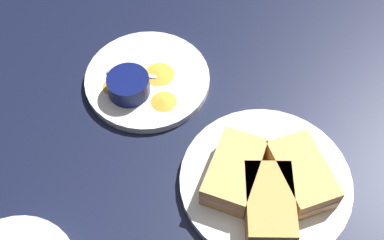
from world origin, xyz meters
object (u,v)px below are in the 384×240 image
(spoon_by_dark_ramekin, at_px, (270,187))
(ramekin_light_gravy, at_px, (129,85))
(plate_sandwich_main, at_px, (266,182))
(plate_chips_companion, at_px, (148,80))
(ramekin_dark_sauce, at_px, (308,182))
(sandwich_half_near, at_px, (235,171))
(spoon_by_gravy_ramekin, at_px, (122,73))
(sandwich_half_extra, at_px, (302,174))
(sandwich_half_far, at_px, (270,204))

(spoon_by_dark_ramekin, distance_m, ramekin_light_gravy, 0.32)
(plate_sandwich_main, distance_m, plate_chips_companion, 0.31)
(plate_sandwich_main, distance_m, ramekin_dark_sauce, 0.07)
(sandwich_half_near, xyz_separation_m, spoon_by_gravy_ramekin, (0.22, 0.22, -0.02))
(spoon_by_dark_ramekin, xyz_separation_m, plate_chips_companion, (0.23, 0.23, -0.01))
(ramekin_light_gravy, bearing_deg, sandwich_half_near, -132.16)
(plate_sandwich_main, xyz_separation_m, sandwich_half_near, (0.00, 0.06, 0.03))
(spoon_by_dark_ramekin, relative_size, ramekin_light_gravy, 1.25)
(sandwich_half_near, distance_m, sandwich_half_extra, 0.11)
(sandwich_half_far, distance_m, ramekin_light_gravy, 0.34)
(plate_sandwich_main, distance_m, sandwich_half_far, 0.06)
(plate_sandwich_main, height_order, ramekin_dark_sauce, ramekin_dark_sauce)
(plate_chips_companion, xyz_separation_m, ramekin_light_gravy, (-0.04, 0.03, 0.03))
(plate_chips_companion, relative_size, spoon_by_gravy_ramekin, 2.44)
(sandwich_half_extra, bearing_deg, spoon_by_dark_ramekin, 106.22)
(ramekin_dark_sauce, bearing_deg, sandwich_half_extra, 42.09)
(plate_sandwich_main, relative_size, sandwich_half_extra, 1.96)
(sandwich_half_near, distance_m, sandwich_half_far, 0.08)
(spoon_by_dark_ramekin, distance_m, plate_chips_companion, 0.32)
(plate_sandwich_main, height_order, spoon_by_dark_ramekin, spoon_by_dark_ramekin)
(sandwich_half_far, relative_size, sandwich_half_extra, 0.90)
(sandwich_half_near, bearing_deg, plate_chips_companion, 37.73)
(sandwich_half_far, height_order, spoon_by_gravy_ramekin, sandwich_half_far)
(sandwich_half_far, bearing_deg, ramekin_light_gravy, 47.10)
(sandwich_half_far, height_order, ramekin_dark_sauce, sandwich_half_far)
(sandwich_half_far, xyz_separation_m, plate_chips_companion, (0.27, 0.22, -0.03))
(plate_sandwich_main, distance_m, sandwich_half_near, 0.06)
(ramekin_dark_sauce, bearing_deg, ramekin_light_gravy, 59.22)
(spoon_by_dark_ramekin, bearing_deg, ramekin_light_gravy, 53.08)
(spoon_by_dark_ramekin, relative_size, spoon_by_gravy_ramekin, 1.00)
(ramekin_dark_sauce, height_order, plate_chips_companion, ramekin_dark_sauce)
(sandwich_half_extra, xyz_separation_m, ramekin_dark_sauce, (-0.01, -0.01, -0.01))
(sandwich_half_far, distance_m, spoon_by_gravy_ramekin, 0.39)
(sandwich_half_far, bearing_deg, spoon_by_dark_ramekin, -7.70)
(sandwich_half_far, relative_size, ramekin_light_gravy, 1.69)
(plate_chips_companion, height_order, spoon_by_gravy_ramekin, spoon_by_gravy_ramekin)
(sandwich_half_far, xyz_separation_m, spoon_by_dark_ramekin, (0.04, -0.01, -0.02))
(ramekin_light_gravy, height_order, spoon_by_gravy_ramekin, ramekin_light_gravy)
(plate_sandwich_main, relative_size, ramekin_dark_sauce, 3.71)
(spoon_by_gravy_ramekin, bearing_deg, sandwich_half_near, -135.45)
(plate_sandwich_main, xyz_separation_m, plate_chips_companion, (0.21, 0.22, 0.00))
(sandwich_half_far, relative_size, spoon_by_gravy_ramekin, 1.35)
(sandwich_half_near, distance_m, plate_chips_companion, 0.27)
(plate_sandwich_main, bearing_deg, ramekin_dark_sauce, -99.39)
(plate_chips_companion, relative_size, ramekin_light_gravy, 3.05)
(sandwich_half_near, relative_size, sandwich_half_extra, 0.99)
(ramekin_dark_sauce, xyz_separation_m, spoon_by_dark_ramekin, (-0.00, 0.06, -0.01))
(spoon_by_dark_ramekin, distance_m, spoon_by_gravy_ramekin, 0.36)
(sandwich_half_extra, xyz_separation_m, plate_chips_companion, (0.21, 0.28, -0.03))
(sandwich_half_far, distance_m, spoon_by_dark_ramekin, 0.05)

